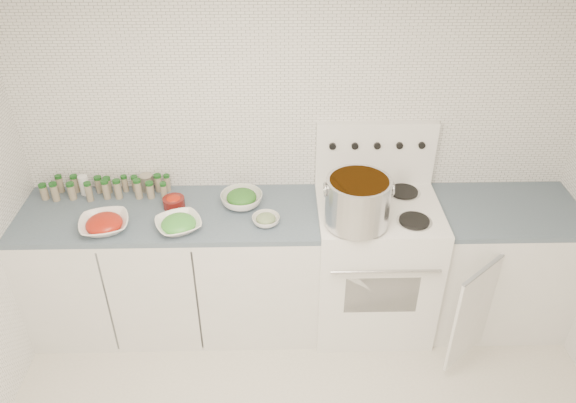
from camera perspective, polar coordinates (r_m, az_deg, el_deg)
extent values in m
cube|color=white|center=(3.57, 1.24, 6.61)|extent=(3.50, 0.02, 2.50)
cube|color=white|center=(3.82, -11.28, -6.88)|extent=(1.85, 0.62, 0.86)
cube|color=#425263|center=(3.54, -12.07, -1.32)|extent=(1.85, 0.62, 0.03)
cube|color=white|center=(3.78, 8.64, -6.49)|extent=(0.76, 0.65, 0.92)
cube|color=black|center=(3.52, 9.47, -9.33)|extent=(0.45, 0.01, 0.28)
cylinder|color=silver|center=(3.34, 9.92, -7.04)|extent=(0.65, 0.02, 0.02)
cube|color=white|center=(3.50, 9.28, -0.63)|extent=(0.76, 0.65, 0.01)
cube|color=white|center=(3.63, 8.86, 4.88)|extent=(0.76, 0.06, 0.43)
cylinder|color=silver|center=(3.33, 6.67, -2.08)|extent=(0.21, 0.21, 0.01)
cylinder|color=black|center=(3.33, 6.68, -1.99)|extent=(0.18, 0.18, 0.01)
cylinder|color=silver|center=(3.40, 12.70, -1.97)|extent=(0.21, 0.21, 0.01)
cylinder|color=black|center=(3.40, 12.71, -1.88)|extent=(0.18, 0.18, 0.01)
cylinder|color=silver|center=(3.60, 6.07, 0.89)|extent=(0.21, 0.21, 0.01)
cylinder|color=black|center=(3.59, 6.08, 0.97)|extent=(0.18, 0.18, 0.01)
cylinder|color=silver|center=(3.66, 11.68, 0.95)|extent=(0.21, 0.21, 0.01)
cylinder|color=black|center=(3.66, 11.69, 1.03)|extent=(0.18, 0.18, 0.01)
cylinder|color=black|center=(3.53, 4.55, 5.64)|extent=(0.04, 0.02, 0.04)
cylinder|color=black|center=(3.55, 6.81, 5.64)|extent=(0.04, 0.02, 0.04)
cylinder|color=black|center=(3.57, 9.05, 5.63)|extent=(0.04, 0.02, 0.04)
cylinder|color=black|center=(3.59, 11.26, 5.62)|extent=(0.04, 0.02, 0.04)
cylinder|color=black|center=(3.63, 13.43, 5.59)|extent=(0.04, 0.02, 0.04)
cube|color=white|center=(4.02, 20.30, -6.16)|extent=(0.89, 0.62, 0.86)
cube|color=#425263|center=(3.77, 21.62, -0.86)|extent=(0.89, 0.62, 0.03)
cube|color=white|center=(3.63, 18.25, -10.81)|extent=(0.32, 0.27, 0.70)
cylinder|color=silver|center=(3.24, 7.09, 0.01)|extent=(0.37, 0.37, 0.29)
cylinder|color=#C0701B|center=(3.17, 7.25, 1.93)|extent=(0.34, 0.34, 0.03)
torus|color=silver|center=(3.17, 3.76, 1.26)|extent=(0.01, 0.09, 0.09)
torus|color=silver|center=(3.23, 10.57, 1.31)|extent=(0.01, 0.09, 0.09)
imported|color=white|center=(3.46, -18.15, -2.25)|extent=(0.34, 0.34, 0.07)
ellipsoid|color=red|center=(3.46, -18.19, -2.06)|extent=(0.21, 0.21, 0.09)
imported|color=white|center=(3.36, -11.05, -2.34)|extent=(0.34, 0.34, 0.06)
ellipsoid|color=green|center=(3.35, -11.07, -2.16)|extent=(0.19, 0.19, 0.08)
imported|color=white|center=(3.51, -4.73, 0.18)|extent=(0.33, 0.33, 0.08)
ellipsoid|color=#1E5317|center=(3.50, -4.74, 0.48)|extent=(0.19, 0.19, 0.08)
imported|color=white|center=(3.35, -2.26, -1.92)|extent=(0.18, 0.18, 0.05)
ellipsoid|color=#254A1D|center=(3.34, -2.26, -1.72)|extent=(0.12, 0.12, 0.05)
cylinder|color=#5A120F|center=(3.56, -11.51, -0.13)|extent=(0.13, 0.13, 0.07)
ellipsoid|color=red|center=(3.54, -11.55, 0.19)|extent=(0.10, 0.10, 0.05)
cylinder|color=white|center=(3.83, -19.99, 1.59)|extent=(0.08, 0.08, 0.13)
cylinder|color=#ADA292|center=(3.75, -14.14, 1.85)|extent=(0.11, 0.11, 0.11)
cylinder|color=gray|center=(3.92, -22.13, 1.58)|extent=(0.04, 0.04, 0.10)
cylinder|color=#154C17|center=(3.89, -22.32, 2.34)|extent=(0.04, 0.04, 0.02)
cylinder|color=gray|center=(3.88, -20.79, 1.60)|extent=(0.04, 0.04, 0.10)
cylinder|color=#154C17|center=(3.85, -20.97, 2.37)|extent=(0.05, 0.05, 0.02)
cylinder|color=gray|center=(3.83, -18.64, 1.54)|extent=(0.05, 0.05, 0.10)
cylinder|color=#154C17|center=(3.80, -18.79, 2.28)|extent=(0.05, 0.05, 0.02)
cylinder|color=gray|center=(3.81, -17.83, 1.50)|extent=(0.05, 0.05, 0.09)
cylinder|color=#154C17|center=(3.78, -17.97, 2.22)|extent=(0.05, 0.05, 0.02)
cylinder|color=gray|center=(3.79, -16.22, 1.66)|extent=(0.04, 0.04, 0.10)
cylinder|color=#154C17|center=(3.76, -16.36, 2.41)|extent=(0.04, 0.04, 0.02)
cylinder|color=gray|center=(3.78, -15.27, 1.69)|extent=(0.04, 0.04, 0.09)
cylinder|color=#154C17|center=(3.75, -15.39, 2.39)|extent=(0.04, 0.04, 0.02)
cylinder|color=gray|center=(3.73, -13.02, 1.75)|extent=(0.05, 0.05, 0.10)
cylinder|color=#154C17|center=(3.70, -13.14, 2.55)|extent=(0.05, 0.05, 0.02)
cylinder|color=gray|center=(3.72, -12.15, 1.76)|extent=(0.04, 0.04, 0.10)
cylinder|color=#154C17|center=(3.69, -12.25, 2.55)|extent=(0.04, 0.04, 0.02)
cylinder|color=gray|center=(3.83, -22.59, 0.81)|extent=(0.05, 0.05, 0.11)
cylinder|color=#154C17|center=(3.80, -22.80, 1.62)|extent=(0.05, 0.05, 0.02)
cylinder|color=gray|center=(3.81, -21.10, 0.89)|extent=(0.05, 0.05, 0.10)
cylinder|color=#154C17|center=(3.78, -21.28, 1.64)|extent=(0.05, 0.05, 0.02)
cylinder|color=gray|center=(3.75, -19.55, 0.84)|extent=(0.04, 0.04, 0.11)
cylinder|color=#154C17|center=(3.72, -19.74, 1.69)|extent=(0.04, 0.04, 0.02)
cylinder|color=gray|center=(3.74, -18.00, 1.06)|extent=(0.05, 0.05, 0.11)
cylinder|color=#154C17|center=(3.71, -18.17, 1.90)|extent=(0.05, 0.05, 0.02)
cylinder|color=gray|center=(3.72, -16.89, 1.10)|extent=(0.05, 0.05, 0.11)
cylinder|color=#154C17|center=(3.69, -17.06, 1.97)|extent=(0.05, 0.05, 0.02)
cylinder|color=gray|center=(3.69, -14.97, 1.14)|extent=(0.05, 0.05, 0.12)
cylinder|color=#154C17|center=(3.65, -15.13, 2.03)|extent=(0.05, 0.05, 0.02)
cylinder|color=gray|center=(3.68, -13.80, 1.03)|extent=(0.05, 0.05, 0.10)
cylinder|color=#154C17|center=(3.65, -13.92, 1.79)|extent=(0.05, 0.05, 0.02)
cylinder|color=gray|center=(3.64, -12.48, 0.92)|extent=(0.04, 0.04, 0.10)
cylinder|color=#154C17|center=(3.61, -12.59, 1.73)|extent=(0.04, 0.04, 0.02)
cylinder|color=gray|center=(3.88, -23.52, 0.83)|extent=(0.05, 0.05, 0.09)
cylinder|color=#154C17|center=(3.86, -23.70, 1.50)|extent=(0.05, 0.05, 0.02)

